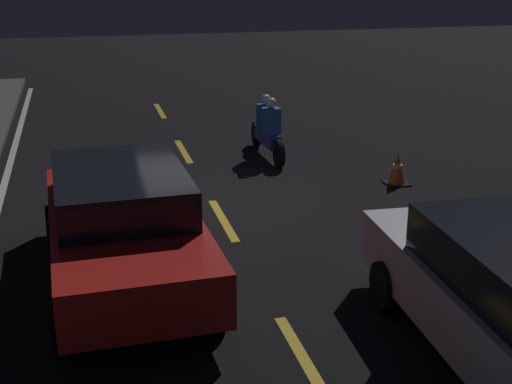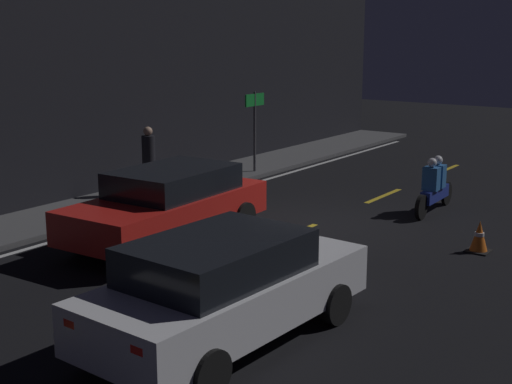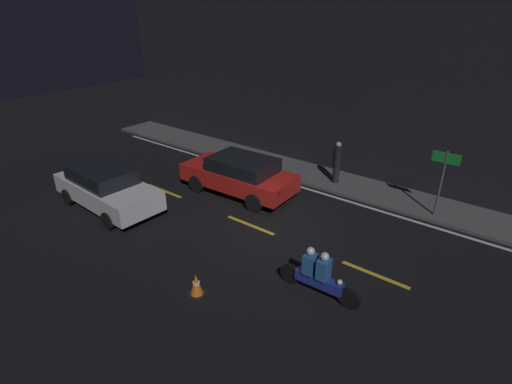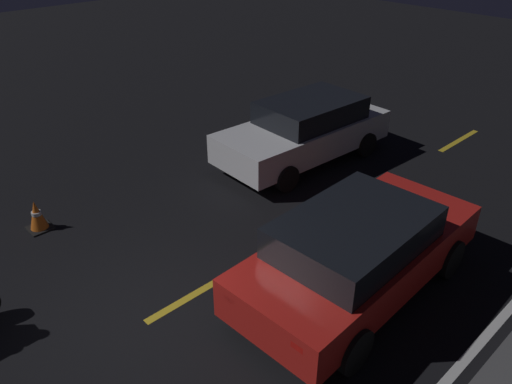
# 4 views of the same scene
# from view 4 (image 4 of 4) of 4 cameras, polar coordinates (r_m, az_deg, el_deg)

# --- Properties ---
(ground_plane) EXTENTS (56.00, 56.00, 0.00)m
(ground_plane) POSITION_cam_4_polar(r_m,az_deg,el_deg) (8.14, -12.51, -14.37)
(ground_plane) COLOR black
(lane_dash_a) EXTENTS (2.00, 0.14, 0.01)m
(lane_dash_a) POSITION_cam_4_polar(r_m,az_deg,el_deg) (14.80, 22.17, 5.47)
(lane_dash_a) COLOR gold
(lane_dash_a) RESTS_ON ground
(lane_dash_b) EXTENTS (2.00, 0.14, 0.01)m
(lane_dash_b) POSITION_cam_4_polar(r_m,az_deg,el_deg) (11.21, 11.79, -0.67)
(lane_dash_b) COLOR gold
(lane_dash_b) RESTS_ON ground
(lane_dash_c) EXTENTS (2.00, 0.14, 0.01)m
(lane_dash_c) POSITION_cam_4_polar(r_m,az_deg,el_deg) (8.52, -6.74, -11.35)
(lane_dash_c) COLOR gold
(lane_dash_c) RESTS_ON ground
(sedan_white) EXTENTS (4.59, 2.12, 1.54)m
(sedan_white) POSITION_cam_4_polar(r_m,az_deg,el_deg) (12.42, 5.64, 7.15)
(sedan_white) COLOR silver
(sedan_white) RESTS_ON ground
(taxi_red) EXTENTS (4.67, 2.17, 1.53)m
(taxi_red) POSITION_cam_4_polar(r_m,az_deg,el_deg) (8.15, 11.60, -6.58)
(taxi_red) COLOR red
(taxi_red) RESTS_ON ground
(traffic_cone_near) EXTENTS (0.45, 0.45, 0.63)m
(traffic_cone_near) POSITION_cam_4_polar(r_m,az_deg,el_deg) (10.71, -23.76, -2.48)
(traffic_cone_near) COLOR black
(traffic_cone_near) RESTS_ON ground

